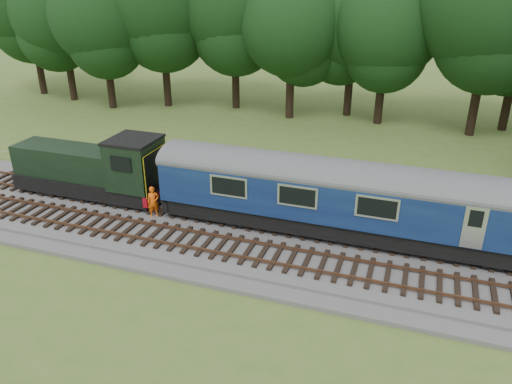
% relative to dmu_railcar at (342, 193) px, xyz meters
% --- Properties ---
extents(ground, '(120.00, 120.00, 0.00)m').
position_rel_dmu_railcar_xyz_m(ground, '(-4.36, -1.40, -2.61)').
color(ground, '#4D6A27').
rests_on(ground, ground).
extents(ballast, '(70.00, 7.00, 0.35)m').
position_rel_dmu_railcar_xyz_m(ballast, '(-4.36, -1.40, -2.43)').
color(ballast, '#4C4C4F').
rests_on(ballast, ground).
extents(track_north, '(67.20, 2.40, 0.21)m').
position_rel_dmu_railcar_xyz_m(track_north, '(-4.36, -0.00, -2.19)').
color(track_north, black).
rests_on(track_north, ballast).
extents(track_south, '(67.20, 2.40, 0.21)m').
position_rel_dmu_railcar_xyz_m(track_south, '(-4.36, -3.00, -2.19)').
color(track_south, black).
rests_on(track_south, ballast).
extents(fence, '(64.00, 0.12, 1.00)m').
position_rel_dmu_railcar_xyz_m(fence, '(-4.36, 3.10, -2.61)').
color(fence, '#6B6054').
rests_on(fence, ground).
extents(tree_line, '(70.00, 8.00, 18.00)m').
position_rel_dmu_railcar_xyz_m(tree_line, '(-4.36, 20.60, -2.61)').
color(tree_line, black).
rests_on(tree_line, ground).
extents(dmu_railcar, '(18.05, 2.86, 3.88)m').
position_rel_dmu_railcar_xyz_m(dmu_railcar, '(0.00, 0.00, 0.00)').
color(dmu_railcar, black).
rests_on(dmu_railcar, ground).
extents(shunter_loco, '(8.91, 2.60, 3.38)m').
position_rel_dmu_railcar_xyz_m(shunter_loco, '(-13.93, 0.00, -0.63)').
color(shunter_loco, black).
rests_on(shunter_loco, ground).
extents(worker, '(0.73, 0.70, 1.68)m').
position_rel_dmu_railcar_xyz_m(worker, '(-9.55, -1.23, -1.42)').
color(worker, '#FD5E0D').
rests_on(worker, ballast).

